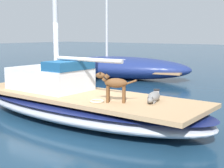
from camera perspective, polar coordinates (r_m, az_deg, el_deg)
ground_plane at (r=8.56m, az=-5.39°, el=-6.07°), size 120.00×120.00×0.00m
sailboat_main at (r=8.48m, az=-5.42°, el=-3.88°), size 2.52×7.24×0.66m
cabin_house at (r=9.14m, az=-10.67°, el=1.20°), size 1.40×2.22×0.84m
dog_grey at (r=7.46m, az=7.37°, el=-2.30°), size 0.93×0.43×0.22m
dog_brown at (r=7.27m, az=0.34°, el=0.01°), size 0.54×0.86×0.70m
deck_winch at (r=7.93m, az=7.90°, el=-1.71°), size 0.16×0.16×0.21m
coiled_rope at (r=7.35m, az=-2.67°, el=-3.06°), size 0.32×0.32×0.04m
moored_boat_starboard_side at (r=16.03m, az=1.44°, el=3.04°), size 3.85×7.43×6.00m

